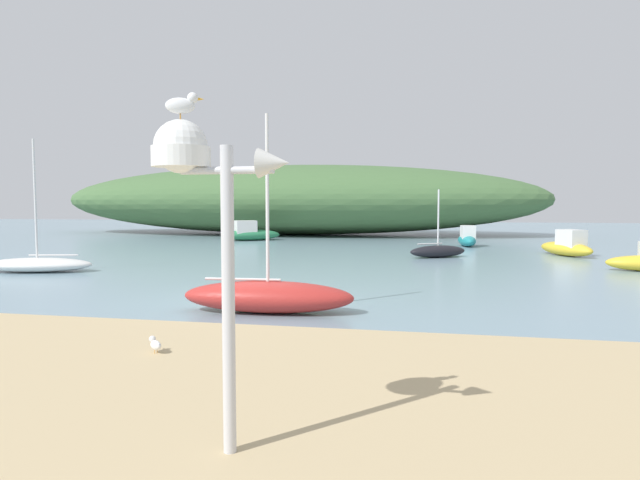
{
  "coord_description": "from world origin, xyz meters",
  "views": [
    {
      "loc": [
        4.55,
        -13.21,
        2.52
      ],
      "look_at": [
        1.18,
        3.83,
        1.32
      ],
      "focal_mm": 30.36,
      "sensor_mm": 36.0,
      "label": 1
    }
  ],
  "objects": [
    {
      "name": "ground_plane",
      "position": [
        0.0,
        0.0,
        0.0
      ],
      "size": [
        120.0,
        120.0,
        0.0
      ],
      "primitive_type": "plane",
      "color": "#7A99A8"
    },
    {
      "name": "beach_sand",
      "position": [
        0.0,
        -8.0,
        0.1
      ],
      "size": [
        44.0,
        9.0,
        0.2
      ],
      "primitive_type": "cube",
      "color": "tan",
      "rests_on": "ground"
    },
    {
      "name": "distant_hill",
      "position": [
        -5.92,
        29.09,
        2.76
      ],
      "size": [
        39.44,
        12.34,
        5.52
      ],
      "primitive_type": "ellipsoid",
      "color": "#476B3D",
      "rests_on": "ground"
    },
    {
      "name": "mast_structure",
      "position": [
        2.5,
        -8.58,
        2.75
      ],
      "size": [
        1.29,
        0.53,
        3.07
      ],
      "color": "silver",
      "rests_on": "beach_sand"
    },
    {
      "name": "seagull_on_radar",
      "position": [
        2.36,
        -8.57,
        3.41
      ],
      "size": [
        0.35,
        0.21,
        0.25
      ],
      "color": "orange",
      "rests_on": "mast_structure"
    },
    {
      "name": "sailboat_near_shore",
      "position": [
        5.07,
        12.13,
        0.3
      ],
      "size": [
        2.87,
        2.18,
        3.12
      ],
      "color": "black",
      "rests_on": "ground"
    },
    {
      "name": "motorboat_by_sandbar",
      "position": [
        11.1,
        14.07,
        0.47
      ],
      "size": [
        2.38,
        3.54,
        1.26
      ],
      "color": "gold",
      "rests_on": "ground"
    },
    {
      "name": "motorboat_east_reach",
      "position": [
        -7.01,
        21.19,
        0.5
      ],
      "size": [
        3.95,
        3.09,
        1.33
      ],
      "color": "#287A4C",
      "rests_on": "ground"
    },
    {
      "name": "sailboat_off_point",
      "position": [
        0.99,
        -1.39,
        0.38
      ],
      "size": [
        4.04,
        1.45,
        4.52
      ],
      "color": "#B72D28",
      "rests_on": "ground"
    },
    {
      "name": "sailboat_far_left",
      "position": [
        -9.36,
        4.0,
        0.28
      ],
      "size": [
        4.12,
        2.25,
        4.82
      ],
      "color": "white",
      "rests_on": "ground"
    },
    {
      "name": "motorboat_inner_mooring",
      "position": [
        6.86,
        18.99,
        0.46
      ],
      "size": [
        1.18,
        2.83,
        1.21
      ],
      "color": "teal",
      "rests_on": "ground"
    },
    {
      "name": "seagull_by_mast",
      "position": [
        0.46,
        -5.65,
        0.34
      ],
      "size": [
        0.33,
        0.27,
        0.25
      ],
      "color": "orange",
      "rests_on": "beach_sand"
    }
  ]
}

